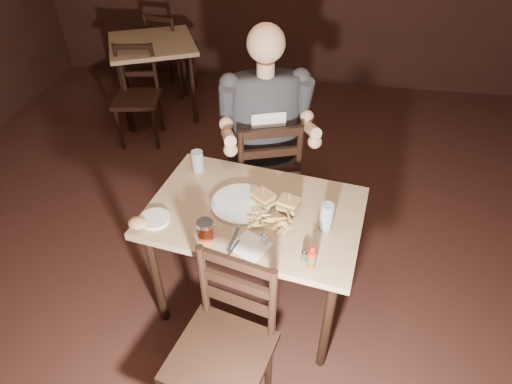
# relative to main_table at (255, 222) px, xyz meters

# --- Properties ---
(room_shell) EXTENTS (7.00, 7.00, 7.00)m
(room_shell) POSITION_rel_main_table_xyz_m (0.07, -0.24, 0.72)
(room_shell) COLOR black
(room_shell) RESTS_ON ground
(main_table) EXTENTS (1.22, 0.91, 0.77)m
(main_table) POSITION_rel_main_table_xyz_m (0.00, 0.00, 0.00)
(main_table) COLOR tan
(main_table) RESTS_ON ground
(bg_table) EXTENTS (1.06, 1.06, 0.77)m
(bg_table) POSITION_rel_main_table_xyz_m (-1.38, 2.26, -0.00)
(bg_table) COLOR tan
(bg_table) RESTS_ON ground
(chair_far) EXTENTS (0.58, 0.61, 0.98)m
(chair_far) POSITION_rel_main_table_xyz_m (-0.04, 0.69, -0.19)
(chair_far) COLOR black
(chair_far) RESTS_ON ground
(chair_near) EXTENTS (0.53, 0.56, 0.92)m
(chair_near) POSITION_rel_main_table_xyz_m (-0.05, -0.67, -0.22)
(chair_near) COLOR black
(chair_near) RESTS_ON ground
(bg_chair_far) EXTENTS (0.52, 0.54, 0.90)m
(bg_chair_far) POSITION_rel_main_table_xyz_m (-1.38, 2.81, -0.23)
(bg_chair_far) COLOR black
(bg_chair_far) RESTS_ON ground
(bg_chair_near) EXTENTS (0.48, 0.51, 0.88)m
(bg_chair_near) POSITION_rel_main_table_xyz_m (-1.38, 1.71, -0.24)
(bg_chair_near) COLOR black
(bg_chair_near) RESTS_ON ground
(diner) EXTENTS (0.70, 0.62, 1.01)m
(diner) POSITION_rel_main_table_xyz_m (-0.03, 0.64, 0.33)
(diner) COLOR #313236
(diner) RESTS_ON chair_far
(dinner_plate) EXTENTS (0.36, 0.36, 0.02)m
(dinner_plate) POSITION_rel_main_table_xyz_m (-0.08, 0.02, 0.10)
(dinner_plate) COLOR white
(dinner_plate) RESTS_ON main_table
(sandwich_left) EXTENTS (0.14, 0.14, 0.10)m
(sandwich_left) POSITION_rel_main_table_xyz_m (0.04, 0.05, 0.15)
(sandwich_left) COLOR tan
(sandwich_left) RESTS_ON dinner_plate
(sandwich_right) EXTENTS (0.13, 0.11, 0.09)m
(sandwich_right) POSITION_rel_main_table_xyz_m (0.18, 0.02, 0.15)
(sandwich_right) COLOR tan
(sandwich_right) RESTS_ON dinner_plate
(fries_pile) EXTENTS (0.28, 0.21, 0.04)m
(fries_pile) POSITION_rel_main_table_xyz_m (0.10, -0.11, 0.13)
(fries_pile) COLOR #DCAE56
(fries_pile) RESTS_ON dinner_plate
(ketchup_dollop) EXTENTS (0.05, 0.05, 0.01)m
(ketchup_dollop) POSITION_rel_main_table_xyz_m (0.03, 0.08, 0.11)
(ketchup_dollop) COLOR maroon
(ketchup_dollop) RESTS_ON dinner_plate
(glass_left) EXTENTS (0.08, 0.08, 0.13)m
(glass_left) POSITION_rel_main_table_xyz_m (-0.38, 0.30, 0.15)
(glass_left) COLOR silver
(glass_left) RESTS_ON main_table
(glass_right) EXTENTS (0.08, 0.08, 0.15)m
(glass_right) POSITION_rel_main_table_xyz_m (0.37, -0.08, 0.16)
(glass_right) COLOR silver
(glass_right) RESTS_ON main_table
(hot_sauce) EXTENTS (0.05, 0.05, 0.13)m
(hot_sauce) POSITION_rel_main_table_xyz_m (0.32, -0.34, 0.15)
(hot_sauce) COLOR maroon
(hot_sauce) RESTS_ON main_table
(salt_shaker) EXTENTS (0.04, 0.04, 0.06)m
(salt_shaker) POSITION_rel_main_table_xyz_m (0.08, -0.23, 0.12)
(salt_shaker) COLOR white
(salt_shaker) RESTS_ON main_table
(pepper_shaker) EXTENTS (0.03, 0.03, 0.06)m
(pepper_shaker) POSITION_rel_main_table_xyz_m (0.28, -0.31, 0.12)
(pepper_shaker) COLOR #38332D
(pepper_shaker) RESTS_ON main_table
(syrup_dispenser) EXTENTS (0.09, 0.09, 0.11)m
(syrup_dispenser) POSITION_rel_main_table_xyz_m (-0.20, -0.24, 0.14)
(syrup_dispenser) COLOR maroon
(syrup_dispenser) RESTS_ON main_table
(napkin) EXTENTS (0.22, 0.21, 0.00)m
(napkin) POSITION_rel_main_table_xyz_m (0.02, -0.26, 0.09)
(napkin) COLOR white
(napkin) RESTS_ON main_table
(knife) EXTENTS (0.04, 0.23, 0.01)m
(knife) POSITION_rel_main_table_xyz_m (-0.06, -0.20, 0.10)
(knife) COLOR silver
(knife) RESTS_ON napkin
(fork) EXTENTS (0.05, 0.14, 0.00)m
(fork) POSITION_rel_main_table_xyz_m (-0.06, -0.31, 0.09)
(fork) COLOR silver
(fork) RESTS_ON napkin
(side_plate) EXTENTS (0.18, 0.18, 0.01)m
(side_plate) POSITION_rel_main_table_xyz_m (-0.49, -0.16, 0.10)
(side_plate) COLOR white
(side_plate) RESTS_ON main_table
(bread_roll) EXTENTS (0.11, 0.10, 0.06)m
(bread_roll) POSITION_rel_main_table_xyz_m (-0.55, -0.23, 0.13)
(bread_roll) COLOR tan
(bread_roll) RESTS_ON side_plate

